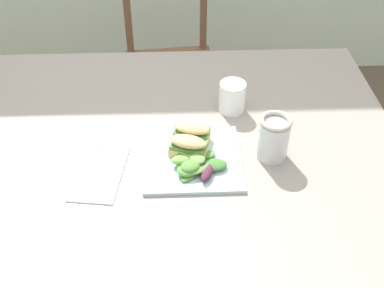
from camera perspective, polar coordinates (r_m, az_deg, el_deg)
dining_table at (r=1.32m, az=-4.02°, el=-3.74°), size 1.30×0.98×0.74m
chair_wooden_far at (r=2.13m, az=-2.66°, el=9.54°), size 0.44×0.44×0.87m
plate_lunch at (r=1.18m, az=0.08°, el=-1.81°), size 0.24×0.24×0.01m
sandwich_half_front at (r=1.17m, az=-0.46°, el=-0.26°), size 0.10×0.08×0.06m
sandwich_half_back at (r=1.21m, az=-0.06°, el=1.41°), size 0.10×0.08×0.06m
salad_mixed_greens at (r=1.14m, az=0.45°, el=-2.57°), size 0.14×0.12×0.03m
napkin_folded at (r=1.17m, az=-11.19°, el=-3.45°), size 0.14×0.22×0.00m
fork_on_napkin at (r=1.18m, az=-11.07°, el=-2.75°), size 0.03×0.19×0.00m
mason_jar_iced_tea at (r=1.18m, az=9.85°, el=0.51°), size 0.08×0.08×0.12m
cup_extra_side at (r=1.33m, az=4.91°, el=5.72°), size 0.07×0.07×0.09m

